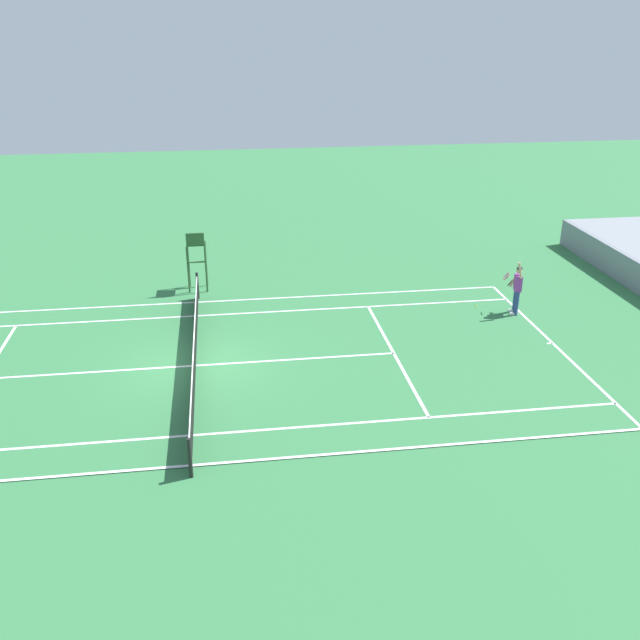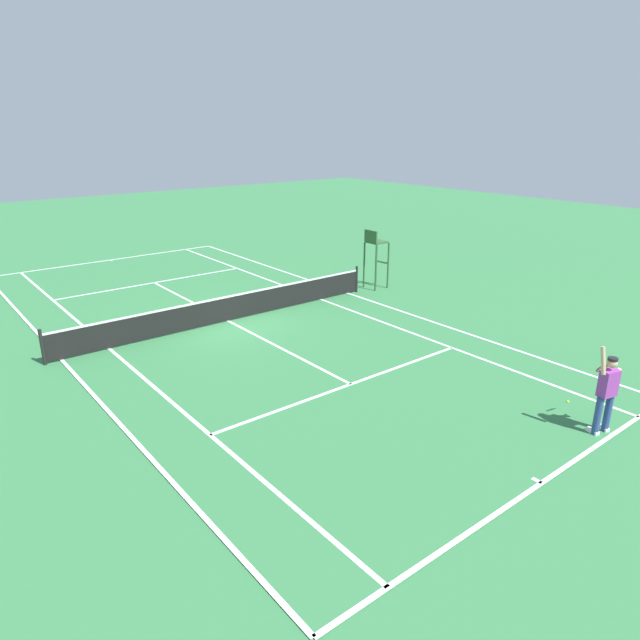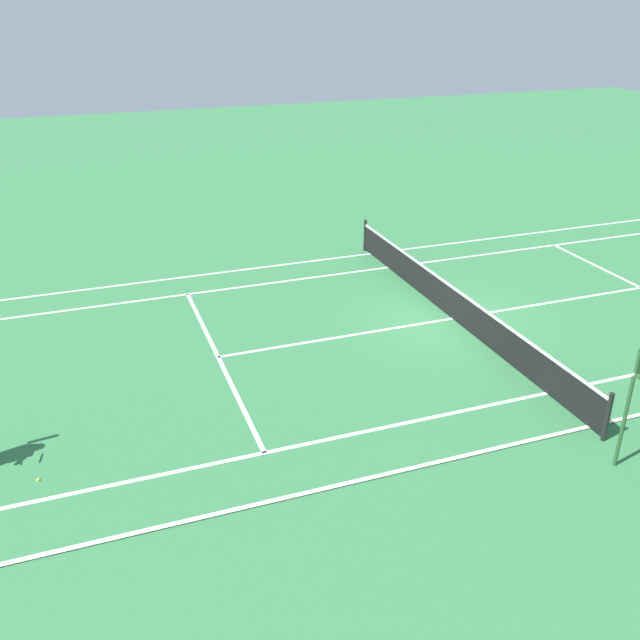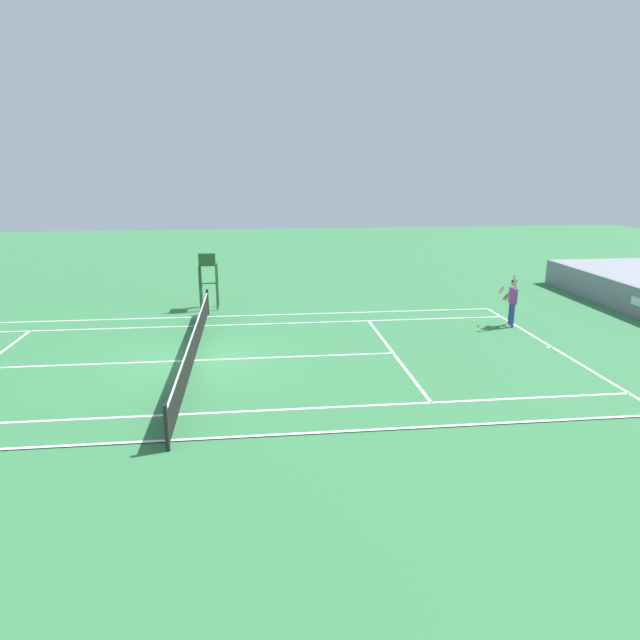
% 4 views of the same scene
% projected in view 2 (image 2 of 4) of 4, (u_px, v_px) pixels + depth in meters
% --- Properties ---
extents(ground_plane, '(80.00, 80.00, 0.00)m').
position_uv_depth(ground_plane, '(229.00, 322.00, 19.50)').
color(ground_plane, '#337542').
extents(court, '(11.08, 23.88, 0.03)m').
position_uv_depth(court, '(229.00, 321.00, 19.49)').
color(court, '#337542').
rests_on(court, ground).
extents(net, '(11.98, 0.10, 1.07)m').
position_uv_depth(net, '(228.00, 307.00, 19.33)').
color(net, black).
rests_on(net, ground).
extents(tennis_player, '(0.82, 0.61, 2.08)m').
position_uv_depth(tennis_player, '(606.00, 392.00, 12.16)').
color(tennis_player, navy).
rests_on(tennis_player, ground).
extents(tennis_ball, '(0.07, 0.07, 0.07)m').
position_uv_depth(tennis_ball, '(568.00, 402.00, 13.81)').
color(tennis_ball, '#D1E533').
rests_on(tennis_ball, ground).
extents(umpire_chair, '(0.77, 0.77, 2.44)m').
position_uv_depth(umpire_chair, '(375.00, 251.00, 23.06)').
color(umpire_chair, '#2D562D').
rests_on(umpire_chair, ground).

